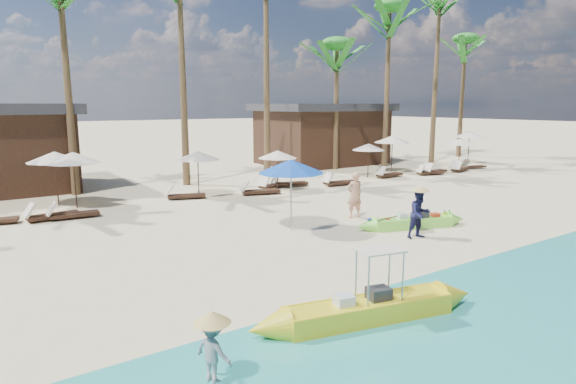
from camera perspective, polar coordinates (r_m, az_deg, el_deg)
ground at (r=13.39m, az=2.57°, el=-8.24°), size 240.00×240.00×0.00m
wet_sand_strip at (r=10.12m, az=20.29°, el=-15.27°), size 240.00×4.50×0.01m
green_canoe at (r=17.42m, az=14.50°, el=-3.47°), size 4.56×1.73×0.60m
yellow_canoe at (r=10.01m, az=9.51°, el=-13.54°), size 5.56×1.59×1.46m
tourist at (r=18.39m, az=7.89°, el=-0.34°), size 0.71×0.53×1.76m
vendor_green at (r=16.01m, az=15.34°, el=-2.52°), size 0.88×0.75×1.60m
vendor_yellow at (r=7.58m, az=-8.87°, el=-18.04°), size 0.59×0.74×1.00m
blue_umbrella at (r=16.17m, az=0.36°, el=3.06°), size 2.27×2.27×2.45m
resort_parasol_4 at (r=22.41m, az=-25.93°, el=3.76°), size 2.26×2.26×2.32m
lounger_4_right at (r=20.02m, az=-26.44°, el=-2.41°), size 1.96×0.77×0.65m
resort_parasol_5 at (r=21.62m, az=-24.12°, el=3.74°), size 2.28×2.28×2.34m
lounger_5_left at (r=19.93m, az=-24.36°, el=-2.33°), size 1.87×0.69×0.62m
resort_parasol_6 at (r=22.65m, az=-10.66°, el=4.28°), size 2.09×2.09×2.15m
lounger_6_left at (r=22.42m, az=-12.30°, el=-0.32°), size 1.85×1.07×0.60m
lounger_6_right at (r=23.01m, az=-3.56°, el=0.20°), size 1.97×1.10×0.64m
resort_parasol_7 at (r=23.86m, az=-1.25°, el=4.48°), size 1.96×1.96×2.02m
lounger_7_left at (r=24.68m, az=-1.97°, el=0.88°), size 1.87×1.08×0.61m
lounger_7_right at (r=25.21m, az=-0.04°, el=1.13°), size 2.01×1.03×0.65m
resort_parasol_8 at (r=28.54m, az=9.54°, el=5.28°), size 1.95×1.95×2.01m
lounger_8_left at (r=25.69m, az=5.99°, el=1.24°), size 1.97×0.79×0.65m
resort_parasol_9 at (r=31.05m, az=12.28°, el=6.14°), size 2.27×2.27×2.33m
lounger_9_left at (r=28.99m, az=11.77°, el=2.11°), size 1.91×0.70×0.64m
lounger_9_right at (r=30.56m, az=16.32°, el=2.29°), size 1.78×0.95×0.58m
resort_parasol_10 at (r=33.87m, az=19.72°, el=5.63°), size 1.97×1.97×2.02m
lounger_10_left at (r=31.06m, az=16.89°, el=2.44°), size 1.99×0.81×0.66m
lounger_10_right at (r=32.79m, az=19.68°, el=2.68°), size 2.03×1.14×0.66m
resort_parasol_11 at (r=37.58m, az=20.72°, el=6.42°), size 2.27×2.27×2.34m
lounger_11_left at (r=34.57m, az=21.05°, el=2.91°), size 1.75×0.97×0.57m
palm_3 at (r=25.19m, az=-25.30°, el=19.27°), size 2.08×2.08×10.52m
palm_6 at (r=32.16m, az=5.81°, el=15.29°), size 2.08×2.08×8.51m
palm_7 at (r=34.27m, az=11.88°, el=18.09°), size 2.08×2.08×11.08m
palm_8 at (r=37.52m, az=17.44°, el=18.98°), size 2.08×2.08×12.70m
palm_9 at (r=42.18m, az=20.20°, el=14.91°), size 2.08×2.08×9.82m
pavilion_east at (r=35.15m, az=4.01°, el=6.97°), size 8.80×6.60×4.30m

